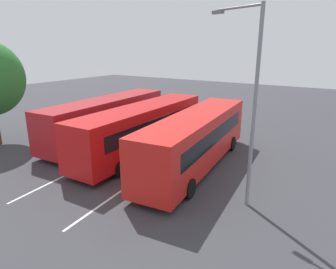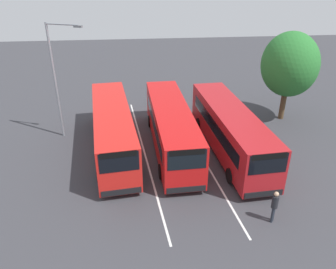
{
  "view_description": "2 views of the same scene",
  "coord_description": "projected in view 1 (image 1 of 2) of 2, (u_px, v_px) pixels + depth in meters",
  "views": [
    {
      "loc": [
        -14.73,
        -11.26,
        6.64
      ],
      "look_at": [
        0.42,
        -1.43,
        1.28
      ],
      "focal_mm": 31.75,
      "sensor_mm": 36.0,
      "label": 1
    },
    {
      "loc": [
        19.7,
        -2.32,
        11.34
      ],
      "look_at": [
        0.04,
        -0.22,
        1.25
      ],
      "focal_mm": 35.04,
      "sensor_mm": 36.0,
      "label": 2
    }
  ],
  "objects": [
    {
      "name": "ground_plane",
      "position": [
        146.0,
        151.0,
        19.61
      ],
      "size": [
        80.69,
        80.69,
        0.0
      ],
      "primitive_type": "plane",
      "color": "#38383D"
    },
    {
      "name": "bus_far_left",
      "position": [
        197.0,
        138.0,
        16.76
      ],
      "size": [
        11.55,
        3.57,
        3.06
      ],
      "rotation": [
        0.0,
        0.0,
        0.11
      ],
      "color": "red",
      "rests_on": "ground"
    },
    {
      "name": "bus_center_left",
      "position": [
        143.0,
        128.0,
        18.91
      ],
      "size": [
        11.44,
        2.79,
        3.06
      ],
      "rotation": [
        0.0,
        0.0,
        0.03
      ],
      "color": "red",
      "rests_on": "ground"
    },
    {
      "name": "bus_center_right",
      "position": [
        108.0,
        117.0,
        21.61
      ],
      "size": [
        11.49,
        3.08,
        3.06
      ],
      "rotation": [
        0.0,
        0.0,
        0.06
      ],
      "color": "#AD191E",
      "rests_on": "ground"
    },
    {
      "name": "pedestrian",
      "position": [
        160.0,
        109.0,
        27.66
      ],
      "size": [
        0.45,
        0.45,
        1.79
      ],
      "rotation": [
        0.0,
        0.0,
        4.02
      ],
      "color": "#232833",
      "rests_on": "ground"
    },
    {
      "name": "street_lamp",
      "position": [
        250.0,
        96.0,
        11.88
      ],
      "size": [
        1.12,
        2.52,
        8.22
      ],
      "rotation": [
        0.0,
        0.0,
        1.19
      ],
      "color": "gray",
      "rests_on": "ground"
    },
    {
      "name": "lane_stripe_outer_left",
      "position": [
        170.0,
        157.0,
        18.63
      ],
      "size": [
        17.65,
        1.83,
        0.01
      ],
      "primitive_type": "cube",
      "rotation": [
        0.0,
        0.0,
        0.1
      ],
      "color": "silver",
      "rests_on": "ground"
    },
    {
      "name": "lane_stripe_inner_left",
      "position": [
        125.0,
        146.0,
        20.58
      ],
      "size": [
        17.65,
        1.83,
        0.01
      ],
      "primitive_type": "cube",
      "rotation": [
        0.0,
        0.0,
        0.1
      ],
      "color": "silver",
      "rests_on": "ground"
    }
  ]
}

